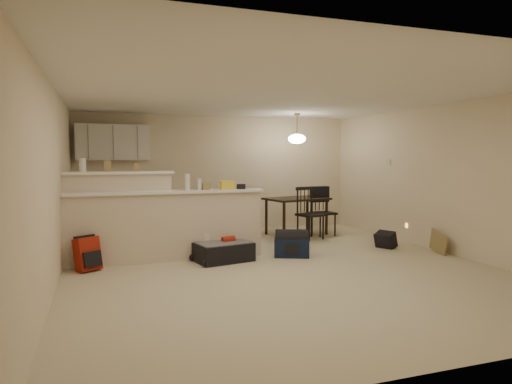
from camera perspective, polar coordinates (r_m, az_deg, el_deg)
name	(u,v)px	position (r m, az deg, el deg)	size (l,w,h in m)	color
room	(278,182)	(6.67, 2.77, 1.30)	(7.00, 7.02, 2.50)	beige
breakfast_bar	(149,222)	(7.27, -13.22, -3.64)	(3.08, 0.58, 1.39)	beige
upper_cabinets	(113,142)	(9.51, -17.45, 5.95)	(1.40, 0.34, 0.70)	white
kitchen_counter	(125,215)	(9.46, -16.01, -2.81)	(1.80, 0.60, 0.90)	white
thermostat	(389,163)	(9.46, 16.25, 3.56)	(0.02, 0.12, 0.12)	beige
jar	(82,165)	(7.31, -20.87, 3.17)	(0.10, 0.10, 0.20)	silver
cereal_box	(108,166)	(7.31, -18.05, 3.08)	(0.10, 0.07, 0.16)	olive
small_box	(137,167)	(7.33, -14.71, 3.00)	(0.08, 0.06, 0.12)	olive
bottle_a	(187,182)	(7.21, -8.58, 1.25)	(0.07, 0.07, 0.26)	silver
bottle_b	(200,184)	(7.25, -7.06, 0.97)	(0.06, 0.06, 0.18)	silver
bag_lump	(227,185)	(7.36, -3.66, 0.88)	(0.22, 0.18, 0.14)	olive
pouch	(241,187)	(7.43, -1.88, 0.69)	(0.12, 0.10, 0.08)	olive
extra_item_x	(206,186)	(7.28, -6.26, 0.71)	(0.12, 0.10, 0.11)	olive
dining_table	(296,202)	(9.48, 5.08, -1.28)	(1.37, 1.05, 0.77)	black
pendant_lamp	(297,138)	(9.44, 5.14, 6.69)	(0.36, 0.36, 0.62)	brown
dining_chair_near	(310,213)	(9.00, 6.83, -2.65)	(0.45, 0.43, 1.02)	black
dining_chair_far	(324,212)	(9.46, 8.45, -2.45)	(0.43, 0.41, 0.98)	black
suitcase	(224,252)	(7.13, -4.08, -7.49)	(0.84, 0.54, 0.28)	black
red_backpack	(87,254)	(6.93, -20.32, -7.30)	(0.32, 0.20, 0.47)	#9E2011
navy_duffel	(292,247)	(7.45, 4.49, -6.91)	(0.56, 0.30, 0.30)	#101B33
black_daypack	(386,240)	(8.43, 15.90, -5.82)	(0.32, 0.22, 0.28)	black
cardboard_sheet	(438,243)	(8.22, 21.83, -5.92)	(0.48, 0.02, 0.36)	olive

